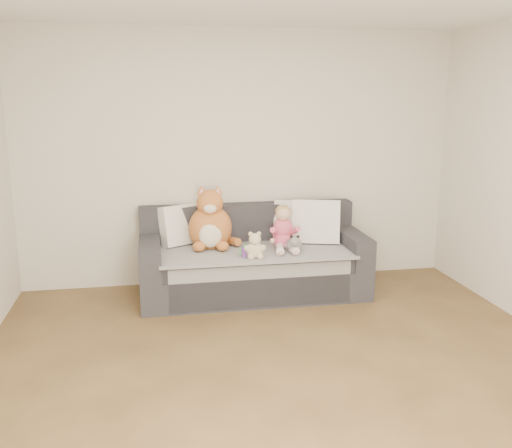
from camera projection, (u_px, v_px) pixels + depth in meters
The scene contains 10 objects.
room_shell at pixel (287, 193), 3.88m from camera, with size 5.00×5.00×5.00m.
sofa at pixel (253, 263), 5.68m from camera, with size 2.20×0.94×0.85m.
cushion_left at pixel (181, 225), 5.71m from camera, with size 0.48×0.39×0.41m.
cushion_right_back at pixel (297, 221), 5.85m from camera, with size 0.50×0.37×0.43m.
cushion_right_front at pixel (316, 221), 5.76m from camera, with size 0.52×0.33×0.45m.
toddler at pixel (284, 230), 5.55m from camera, with size 0.31×0.44×0.43m.
plush_cat at pixel (211, 224), 5.58m from camera, with size 0.51×0.44×0.65m.
teddy_bear at pixel (255, 247), 5.24m from camera, with size 0.20×0.15×0.26m.
plush_cow at pixel (294, 245), 5.44m from camera, with size 0.15×0.23×0.19m.
sippy_cup at pixel (245, 250), 5.29m from camera, with size 0.11×0.07×0.12m.
Camera 1 is at (-0.90, -3.30, 1.97)m, focal length 40.00 mm.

